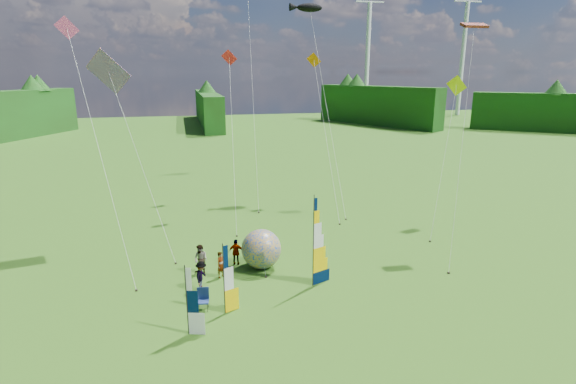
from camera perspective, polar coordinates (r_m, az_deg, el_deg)
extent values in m
plane|color=#436719|center=(23.03, 4.92, -15.77)|extent=(220.00, 220.00, 0.00)
sphere|color=#0033AA|center=(27.87, -3.41, -7.24)|extent=(2.49, 2.49, 2.45)
imported|color=#66594C|center=(27.02, -8.52, -9.11)|extent=(0.68, 0.68, 1.59)
imported|color=#66594C|center=(27.63, -11.02, -8.42)|extent=(0.96, 0.90, 1.82)
imported|color=#66594C|center=(25.75, -10.94, -10.40)|extent=(0.78, 1.15, 1.67)
imported|color=#66594C|center=(28.54, -6.60, -7.60)|extent=(1.06, 0.65, 1.69)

